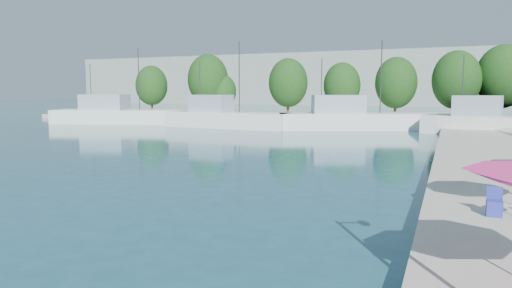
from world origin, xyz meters
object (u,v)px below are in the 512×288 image
at_px(trawler_03, 359,120).
at_px(trawler_01, 122,115).
at_px(trawler_04, 496,124).
at_px(trawler_02, 225,118).

bearing_deg(trawler_03, trawler_01, 163.39).
distance_m(trawler_01, trawler_03, 30.50).
relative_size(trawler_01, trawler_04, 1.33).
bearing_deg(trawler_04, trawler_01, -168.36).
height_order(trawler_03, trawler_04, same).
bearing_deg(trawler_03, trawler_04, -29.45).
height_order(trawler_02, trawler_04, same).
bearing_deg(trawler_02, trawler_03, 16.16).
distance_m(trawler_02, trawler_04, 28.32).
distance_m(trawler_02, trawler_03, 15.22).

